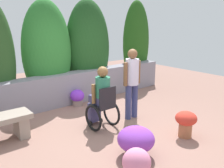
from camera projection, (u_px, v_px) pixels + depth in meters
The scene contains 9 objects.
ground_plane at pixel (107, 128), 5.15m from camera, with size 13.48×13.48×0.00m, color #916A5D.
stone_retaining_wall at pixel (62, 89), 6.53m from camera, with size 7.01×0.42×0.84m, color gray.
hedge_backdrop at pixel (57, 52), 6.71m from camera, with size 7.18×0.99×2.89m.
person_in_wheelchair at pixel (101, 100), 5.06m from camera, with size 0.53×0.66×1.33m.
person_standing_companion at pixel (132, 79), 5.49m from camera, with size 0.49×0.30×1.61m.
flower_pot_purple_near at pixel (186, 121), 4.72m from camera, with size 0.42×0.42×0.52m.
flower_pot_terracotta_by_wall at pixel (136, 141), 4.07m from camera, with size 0.63×0.63×0.50m.
flower_pot_red_accent at pixel (136, 166), 3.30m from camera, with size 0.39×0.39×0.56m.
flower_pot_small_foreground at pixel (77, 97), 6.48m from camera, with size 0.37×0.37×0.44m.
Camera 1 is at (-2.91, -3.74, 2.22)m, focal length 39.00 mm.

